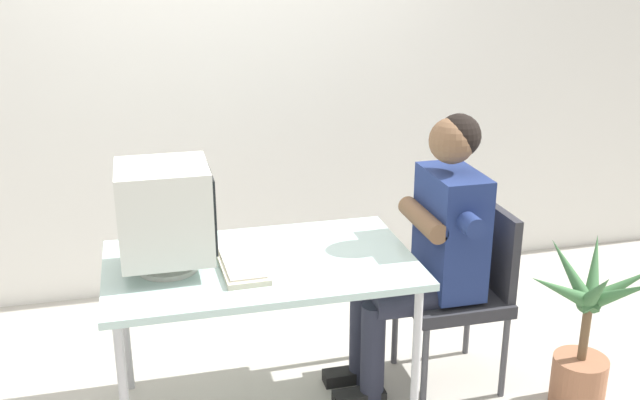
{
  "coord_description": "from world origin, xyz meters",
  "views": [
    {
      "loc": [
        -0.45,
        -2.8,
        2.0
      ],
      "look_at": [
        0.26,
        0.0,
        0.99
      ],
      "focal_mm": 41.19,
      "sensor_mm": 36.0,
      "label": 1
    }
  ],
  "objects_px": {
    "crt_monitor": "(166,212)",
    "keyboard": "(240,262)",
    "desk": "(261,273)",
    "person_seated": "(430,244)",
    "office_chair": "(464,284)",
    "potted_plant": "(585,336)"
  },
  "relations": [
    {
      "from": "crt_monitor",
      "to": "person_seated",
      "type": "bearing_deg",
      "value": 1.39
    },
    {
      "from": "desk",
      "to": "crt_monitor",
      "type": "xyz_separation_m",
      "value": [
        -0.37,
        0.01,
        0.3
      ]
    },
    {
      "from": "crt_monitor",
      "to": "potted_plant",
      "type": "relative_size",
      "value": 0.56
    },
    {
      "from": "crt_monitor",
      "to": "potted_plant",
      "type": "bearing_deg",
      "value": -10.27
    },
    {
      "from": "person_seated",
      "to": "office_chair",
      "type": "bearing_deg",
      "value": -0.0
    },
    {
      "from": "office_chair",
      "to": "potted_plant",
      "type": "xyz_separation_m",
      "value": [
        0.43,
        -0.35,
        -0.14
      ]
    },
    {
      "from": "desk",
      "to": "keyboard",
      "type": "relative_size",
      "value": 2.8
    },
    {
      "from": "desk",
      "to": "office_chair",
      "type": "distance_m",
      "value": 0.98
    },
    {
      "from": "desk",
      "to": "person_seated",
      "type": "bearing_deg",
      "value": 2.7
    },
    {
      "from": "crt_monitor",
      "to": "keyboard",
      "type": "height_order",
      "value": "crt_monitor"
    },
    {
      "from": "desk",
      "to": "person_seated",
      "type": "xyz_separation_m",
      "value": [
        0.78,
        0.04,
        0.04
      ]
    },
    {
      "from": "crt_monitor",
      "to": "keyboard",
      "type": "bearing_deg",
      "value": -5.72
    },
    {
      "from": "keyboard",
      "to": "desk",
      "type": "bearing_deg",
      "value": 12.95
    },
    {
      "from": "desk",
      "to": "potted_plant",
      "type": "height_order",
      "value": "potted_plant"
    },
    {
      "from": "keyboard",
      "to": "crt_monitor",
      "type": "bearing_deg",
      "value": 174.28
    },
    {
      "from": "person_seated",
      "to": "desk",
      "type": "bearing_deg",
      "value": -177.3
    },
    {
      "from": "desk",
      "to": "keyboard",
      "type": "bearing_deg",
      "value": -167.05
    },
    {
      "from": "crt_monitor",
      "to": "person_seated",
      "type": "distance_m",
      "value": 1.19
    },
    {
      "from": "keyboard",
      "to": "person_seated",
      "type": "xyz_separation_m",
      "value": [
        0.87,
        0.06,
        -0.03
      ]
    },
    {
      "from": "person_seated",
      "to": "keyboard",
      "type": "bearing_deg",
      "value": -176.25
    },
    {
      "from": "person_seated",
      "to": "potted_plant",
      "type": "bearing_deg",
      "value": -29.68
    },
    {
      "from": "desk",
      "to": "office_chair",
      "type": "xyz_separation_m",
      "value": [
        0.96,
        0.04,
        -0.19
      ]
    }
  ]
}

